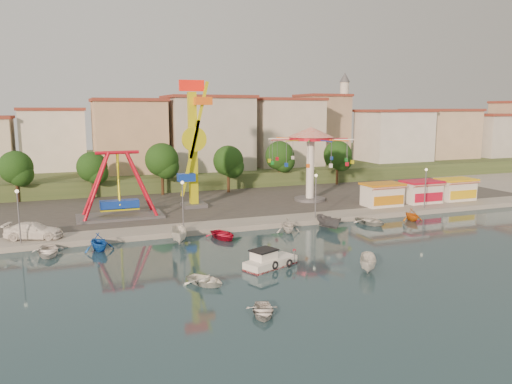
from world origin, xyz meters
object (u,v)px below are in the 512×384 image
rowboat_a (206,280)px  van (34,231)px  kamikaze_tower (194,147)px  wave_swinger (311,147)px  cabin_motorboat (269,262)px  pirate_ship_ride (119,186)px  skiff (368,263)px

rowboat_a → van: van is taller
kamikaze_tower → rowboat_a: size_ratio=4.88×
kamikaze_tower → wave_swinger: bearing=-3.6°
wave_swinger → cabin_motorboat: 30.17m
pirate_ship_ride → cabin_motorboat: size_ratio=1.91×
wave_swinger → van: size_ratio=2.08×
rowboat_a → kamikaze_tower: bearing=44.2°
pirate_ship_ride → van: pirate_ship_ride is taller
cabin_motorboat → rowboat_a: bearing=176.8°
skiff → van: (-26.55, 19.28, 0.72)m
pirate_ship_ride → skiff: 31.83m
kamikaze_tower → wave_swinger: 16.41m
rowboat_a → van: bearing=93.2°
cabin_motorboat → skiff: bearing=-52.4°
cabin_motorboat → skiff: (7.30, -4.05, 0.23)m
wave_swinger → skiff: 30.58m
van → pirate_ship_ride: bearing=-34.9°
pirate_ship_ride → rowboat_a: (3.87, -24.64, -4.04)m
rowboat_a → van: (-13.00, 17.54, 1.06)m
van → cabin_motorboat: bearing=-111.1°
wave_swinger → rowboat_a: 35.65m
pirate_ship_ride → rowboat_a: pirate_ship_ride is taller
kamikaze_tower → wave_swinger: size_ratio=1.42×
pirate_ship_ride → wave_swinger: wave_swinger is taller
skiff → pirate_ship_ride: bearing=156.9°
pirate_ship_ride → kamikaze_tower: bearing=16.2°
kamikaze_tower → cabin_motorboat: kamikaze_tower is taller
kamikaze_tower → cabin_motorboat: size_ratio=3.16×
cabin_motorboat → skiff: size_ratio=1.45×
skiff → van: van is taller
van → kamikaze_tower: bearing=-45.2°
cabin_motorboat → pirate_ship_ride: bearing=91.0°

